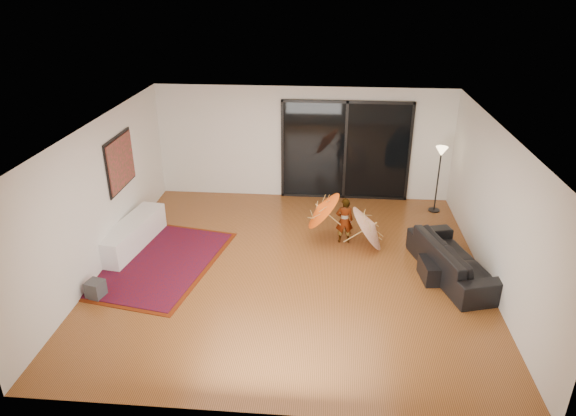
# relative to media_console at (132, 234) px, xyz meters

# --- Properties ---
(floor) EXTENTS (7.00, 7.00, 0.00)m
(floor) POSITION_rel_media_console_xyz_m (3.25, -0.59, -0.27)
(floor) COLOR brown
(floor) RESTS_ON ground
(ceiling) EXTENTS (7.00, 7.00, 0.00)m
(ceiling) POSITION_rel_media_console_xyz_m (3.25, -0.59, 2.43)
(ceiling) COLOR white
(ceiling) RESTS_ON wall_back
(wall_back) EXTENTS (7.00, 0.00, 7.00)m
(wall_back) POSITION_rel_media_console_xyz_m (3.25, 2.91, 1.08)
(wall_back) COLOR silver
(wall_back) RESTS_ON floor
(wall_front) EXTENTS (7.00, 0.00, 7.00)m
(wall_front) POSITION_rel_media_console_xyz_m (3.25, -4.09, 1.08)
(wall_front) COLOR silver
(wall_front) RESTS_ON floor
(wall_left) EXTENTS (0.00, 7.00, 7.00)m
(wall_left) POSITION_rel_media_console_xyz_m (-0.25, -0.59, 1.08)
(wall_left) COLOR silver
(wall_left) RESTS_ON floor
(wall_right) EXTENTS (0.00, 7.00, 7.00)m
(wall_right) POSITION_rel_media_console_xyz_m (6.75, -0.59, 1.08)
(wall_right) COLOR silver
(wall_right) RESTS_ON floor
(sliding_door) EXTENTS (3.06, 0.07, 2.40)m
(sliding_door) POSITION_rel_media_console_xyz_m (4.25, 2.88, 0.93)
(sliding_door) COLOR black
(sliding_door) RESTS_ON wall_back
(painting) EXTENTS (0.04, 1.28, 1.08)m
(painting) POSITION_rel_media_console_xyz_m (-0.21, 0.41, 1.38)
(painting) COLOR black
(painting) RESTS_ON wall_left
(media_console) EXTENTS (0.78, 2.02, 0.55)m
(media_console) POSITION_rel_media_console_xyz_m (0.00, 0.00, 0.00)
(media_console) COLOR white
(media_console) RESTS_ON floor
(speaker) EXTENTS (0.32, 0.32, 0.31)m
(speaker) POSITION_rel_media_console_xyz_m (0.00, -1.78, -0.12)
(speaker) COLOR #424244
(speaker) RESTS_ON floor
(persian_rug) EXTENTS (2.68, 3.37, 0.02)m
(persian_rug) POSITION_rel_media_console_xyz_m (0.64, -0.58, -0.26)
(persian_rug) COLOR #5C1D07
(persian_rug) RESTS_ON floor
(sofa) EXTENTS (1.47, 2.39, 0.65)m
(sofa) POSITION_rel_media_console_xyz_m (6.20, -0.54, 0.05)
(sofa) COLOR black
(sofa) RESTS_ON floor
(ottoman) EXTENTS (0.69, 0.69, 0.35)m
(ottoman) POSITION_rel_media_console_xyz_m (5.91, -0.71, -0.10)
(ottoman) COLOR black
(ottoman) RESTS_ON floor
(floor_lamp) EXTENTS (0.27, 0.27, 1.55)m
(floor_lamp) POSITION_rel_media_console_xyz_m (6.35, 2.27, 0.95)
(floor_lamp) COLOR black
(floor_lamp) RESTS_ON floor
(child) EXTENTS (0.37, 0.26, 0.97)m
(child) POSITION_rel_media_console_xyz_m (4.23, 0.56, 0.21)
(child) COLOR #999999
(child) RESTS_ON floor
(parasol_orange) EXTENTS (0.72, 0.91, 0.91)m
(parasol_orange) POSITION_rel_media_console_xyz_m (3.68, 0.51, 0.46)
(parasol_orange) COLOR #DB4A0B
(parasol_orange) RESTS_ON child
(parasol_white) EXTENTS (0.74, 1.00, 1.00)m
(parasol_white) POSITION_rel_media_console_xyz_m (4.83, 0.41, 0.23)
(parasol_white) COLOR silver
(parasol_white) RESTS_ON floor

